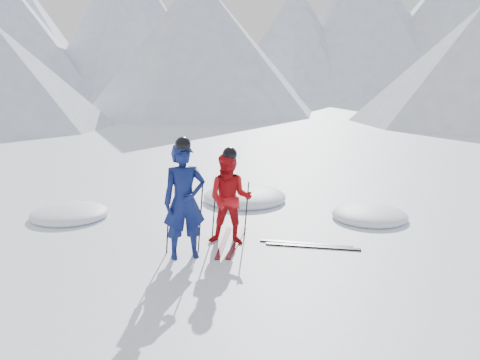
{
  "coord_description": "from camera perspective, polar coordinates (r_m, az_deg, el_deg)",
  "views": [
    {
      "loc": [
        -1.61,
        -8.79,
        3.22
      ],
      "look_at": [
        -1.51,
        0.5,
        1.1
      ],
      "focal_mm": 38.0,
      "sensor_mm": 36.0,
      "label": 1
    }
  ],
  "objects": [
    {
      "name": "ground",
      "position": [
        9.5,
        9.26,
        -7.14
      ],
      "size": [
        160.0,
        160.0,
        0.0
      ],
      "primitive_type": "plane",
      "color": "white",
      "rests_on": "ground"
    },
    {
      "name": "ski_worn_right",
      "position": [
        9.43,
        -0.38,
        -7.01
      ],
      "size": [
        0.39,
        1.69,
        0.03
      ],
      "primitive_type": "cube",
      "rotation": [
        0.0,
        0.0,
        -0.18
      ],
      "color": "black",
      "rests_on": "ground"
    },
    {
      "name": "ski_loose_b",
      "position": [
        9.31,
        8.17,
        -7.42
      ],
      "size": [
        1.68,
        0.43,
        0.03
      ],
      "primitive_type": "cube",
      "rotation": [
        0.0,
        0.0,
        1.37
      ],
      "color": "black",
      "rests_on": "ground"
    },
    {
      "name": "ski_loose_a",
      "position": [
        9.43,
        7.43,
        -7.12
      ],
      "size": [
        1.67,
        0.48,
        0.03
      ],
      "primitive_type": "cube",
      "rotation": [
        0.0,
        0.0,
        1.33
      ],
      "color": "black",
      "rests_on": "ground"
    },
    {
      "name": "pole_blue_right",
      "position": [
        8.85,
        -4.44,
        -4.03
      ],
      "size": [
        0.13,
        0.08,
        1.31
      ],
      "primitive_type": "cylinder",
      "rotation": [
        -0.04,
        0.08,
        0.0
      ],
      "color": "black",
      "rests_on": "ground"
    },
    {
      "name": "ski_worn_left",
      "position": [
        9.43,
        -1.85,
        -7.01
      ],
      "size": [
        0.27,
        1.7,
        0.03
      ],
      "primitive_type": "cube",
      "rotation": [
        0.0,
        0.0,
        -0.11
      ],
      "color": "black",
      "rests_on": "ground"
    },
    {
      "name": "pole_blue_left",
      "position": [
        8.81,
        -8.07,
        -4.2
      ],
      "size": [
        0.13,
        0.09,
        1.31
      ],
      "primitive_type": "cylinder",
      "rotation": [
        0.05,
        0.08,
        0.0
      ],
      "color": "black",
      "rests_on": "ground"
    },
    {
      "name": "snow_lumps",
      "position": [
        11.35,
        0.88,
        -3.63
      ],
      "size": [
        9.83,
        5.37,
        0.44
      ],
      "color": "white",
      "rests_on": "ground"
    },
    {
      "name": "skier_blue",
      "position": [
        8.54,
        -6.27,
        -2.41
      ],
      "size": [
        0.81,
        0.64,
        1.96
      ],
      "primitive_type": "imported",
      "rotation": [
        0.0,
        0.0,
        0.26
      ],
      "color": "#0D174F",
      "rests_on": "ground"
    },
    {
      "name": "pole_red_right",
      "position": [
        9.41,
        0.71,
        -3.56
      ],
      "size": [
        0.11,
        0.08,
        1.12
      ],
      "primitive_type": "cylinder",
      "rotation": [
        -0.05,
        0.08,
        0.0
      ],
      "color": "black",
      "rests_on": "ground"
    },
    {
      "name": "pole_red_left",
      "position": [
        9.51,
        -2.92,
        -3.4
      ],
      "size": [
        0.11,
        0.09,
        1.12
      ],
      "primitive_type": "cylinder",
      "rotation": [
        0.06,
        0.08,
        0.0
      ],
      "color": "black",
      "rests_on": "ground"
    },
    {
      "name": "mountain_range",
      "position": [
        44.84,
        9.22,
        17.18
      ],
      "size": [
        106.15,
        62.94,
        15.53
      ],
      "color": "#B2BCD1",
      "rests_on": "ground"
    },
    {
      "name": "skier_red",
      "position": [
        9.18,
        -1.13,
        -2.15
      ],
      "size": [
        0.9,
        0.75,
        1.68
      ],
      "primitive_type": "imported",
      "rotation": [
        0.0,
        0.0,
        -0.14
      ],
      "color": "#B50E13",
      "rests_on": "ground"
    }
  ]
}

